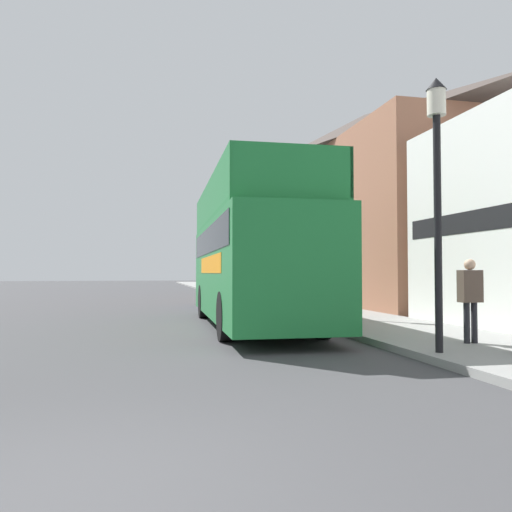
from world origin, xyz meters
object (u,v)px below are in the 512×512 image
at_px(parked_car_ahead_of_bus, 227,293).
at_px(lamp_post_second, 311,220).
at_px(lamp_post_nearest, 437,162).
at_px(tour_bus, 252,260).
at_px(lamp_post_third, 260,233).
at_px(pedestrian_third, 470,292).

relative_size(parked_car_ahead_of_bus, lamp_post_second, 0.92).
bearing_deg(parked_car_ahead_of_bus, lamp_post_nearest, -85.23).
distance_m(tour_bus, lamp_post_second, 2.72).
relative_size(lamp_post_second, lamp_post_third, 0.95).
bearing_deg(tour_bus, lamp_post_nearest, -69.59).
distance_m(tour_bus, parked_car_ahead_of_bus, 7.92).
height_order(lamp_post_nearest, lamp_post_second, lamp_post_nearest).
bearing_deg(lamp_post_nearest, lamp_post_second, 89.04).
bearing_deg(lamp_post_third, lamp_post_nearest, -90.47).
distance_m(tour_bus, lamp_post_nearest, 6.55).
bearing_deg(lamp_post_third, parked_car_ahead_of_bus, -168.71).
distance_m(parked_car_ahead_of_bus, lamp_post_nearest, 14.19).
bearing_deg(tour_bus, lamp_post_third, 77.04).
bearing_deg(lamp_post_third, tour_bus, -104.79).
bearing_deg(parked_car_ahead_of_bus, lamp_post_second, -78.12).
bearing_deg(lamp_post_second, parked_car_ahead_of_bus, 103.13).
distance_m(lamp_post_second, lamp_post_third, 7.08).
bearing_deg(tour_bus, pedestrian_third, -55.75).
bearing_deg(pedestrian_third, parked_car_ahead_of_bus, 101.79).
bearing_deg(lamp_post_nearest, tour_bus, 108.58).
distance_m(pedestrian_third, lamp_post_third, 13.50).
height_order(tour_bus, lamp_post_nearest, lamp_post_nearest).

